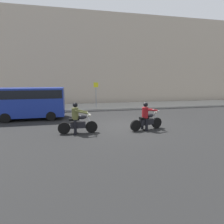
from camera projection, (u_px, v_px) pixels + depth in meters
ground_plane at (127, 126)px, 10.91m from camera, size 80.00×80.00×0.00m
sidewalk_slab at (104, 106)px, 18.59m from camera, size 40.00×4.40×0.14m
building_facade at (99, 60)px, 20.99m from camera, size 40.00×1.40×10.10m
motorcycle_with_rider_olive at (77, 121)px, 9.34m from camera, size 2.02×0.70×1.62m
motorcycle_with_rider_crimson at (146, 119)px, 10.03m from camera, size 2.03×0.79×1.54m
parked_van_cobalt_blue at (31, 101)px, 12.66m from camera, size 4.53×1.96×2.20m
street_sign_post at (96, 92)px, 17.03m from camera, size 0.44×0.08×2.39m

